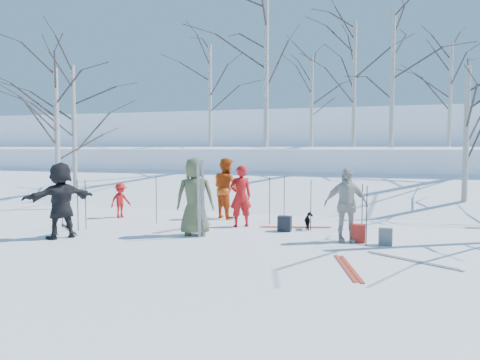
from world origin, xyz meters
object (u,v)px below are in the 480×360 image
(skier_olive_center, at_px, (195,197))
(dog, at_px, (309,221))
(backpack_dark, at_px, (285,224))
(backpack_red, at_px, (358,233))
(skier_red_seated, at_px, (121,200))
(skier_red_north, at_px, (241,196))
(backpack_grey, at_px, (385,237))
(skier_cream_east, at_px, (346,205))
(skier_grey_west, at_px, (61,200))
(skier_redor_behind, at_px, (226,188))

(skier_olive_center, height_order, dog, skier_olive_center)
(dog, distance_m, backpack_dark, 0.73)
(skier_olive_center, relative_size, backpack_red, 4.61)
(skier_red_seated, distance_m, backpack_red, 7.48)
(skier_red_north, xyz_separation_m, backpack_grey, (3.83, -1.34, -0.66))
(backpack_grey, distance_m, backpack_dark, 2.72)
(skier_cream_east, bearing_deg, backpack_grey, -24.71)
(backpack_grey, bearing_deg, skier_red_seated, 167.45)
(skier_olive_center, relative_size, backpack_grey, 5.09)
(skier_red_seated, bearing_deg, skier_grey_west, -147.99)
(skier_redor_behind, xyz_separation_m, backpack_grey, (4.76, -2.70, -0.74))
(skier_red_north, height_order, backpack_grey, skier_red_north)
(skier_red_seated, height_order, skier_cream_east, skier_cream_east)
(skier_red_north, distance_m, backpack_grey, 4.11)
(skier_cream_east, distance_m, backpack_grey, 1.12)
(skier_cream_east, distance_m, dog, 1.84)
(skier_olive_center, distance_m, skier_red_seated, 3.93)
(skier_cream_east, height_order, backpack_grey, skier_cream_east)
(skier_red_north, xyz_separation_m, backpack_red, (3.23, -1.21, -0.64))
(skier_cream_east, distance_m, backpack_red, 0.71)
(skier_grey_west, xyz_separation_m, backpack_grey, (7.44, 1.54, -0.73))
(skier_olive_center, xyz_separation_m, skier_red_north, (0.69, 1.55, -0.12))
(skier_red_north, relative_size, backpack_dark, 4.23)
(backpack_red, relative_size, backpack_grey, 1.11)
(skier_red_north, xyz_separation_m, skier_cream_east, (2.95, -1.22, 0.01))
(skier_redor_behind, distance_m, skier_cream_east, 4.65)
(skier_red_north, height_order, backpack_red, skier_red_north)
(skier_olive_center, height_order, backpack_dark, skier_olive_center)
(skier_olive_center, height_order, skier_cream_east, skier_olive_center)
(dog, height_order, backpack_grey, dog)
(skier_red_seated, bearing_deg, dog, -68.59)
(backpack_dark, bearing_deg, skier_red_seated, 172.06)
(skier_grey_west, height_order, backpack_grey, skier_grey_west)
(skier_red_north, height_order, skier_redor_behind, skier_redor_behind)
(skier_cream_east, xyz_separation_m, dog, (-1.07, 1.35, -0.63))
(backpack_red, bearing_deg, dog, 135.48)
(skier_cream_east, relative_size, dog, 3.22)
(backpack_grey, bearing_deg, skier_cream_east, 172.44)
(backpack_red, bearing_deg, skier_red_north, 159.52)
(skier_red_north, bearing_deg, backpack_grey, 127.49)
(backpack_red, xyz_separation_m, backpack_grey, (0.60, -0.13, -0.02))
(skier_olive_center, height_order, skier_red_north, skier_olive_center)
(skier_olive_center, relative_size, dog, 3.62)
(skier_olive_center, relative_size, skier_red_seated, 1.79)
(dog, bearing_deg, skier_red_north, -10.17)
(skier_olive_center, bearing_deg, backpack_red, 166.26)
(skier_cream_east, bearing_deg, backpack_dark, 134.31)
(skier_redor_behind, bearing_deg, backpack_red, -178.13)
(backpack_red, distance_m, backpack_grey, 0.62)
(skier_red_seated, distance_m, backpack_dark, 5.43)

